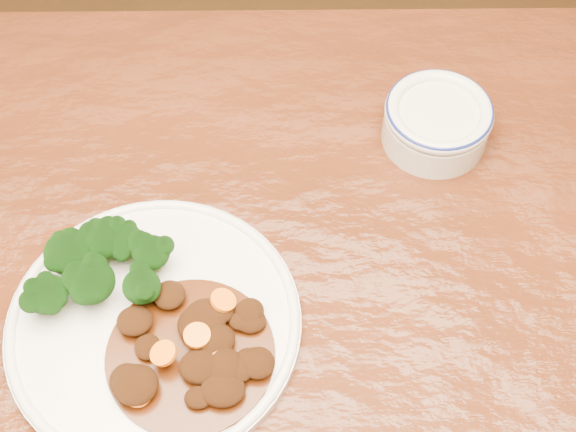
{
  "coord_description": "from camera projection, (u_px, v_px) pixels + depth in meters",
  "views": [
    {
      "loc": [
        0.01,
        -0.33,
        1.45
      ],
      "look_at": [
        0.04,
        0.12,
        0.77
      ],
      "focal_mm": 50.0,
      "sensor_mm": 36.0,
      "label": 1
    }
  ],
  "objects": [
    {
      "name": "dining_table",
      "position": [
        254.0,
        369.0,
        0.83
      ],
      "size": [
        1.55,
        0.98,
        0.75
      ],
      "rotation": [
        0.0,
        0.0,
        -0.05
      ],
      "color": "#50200E",
      "rests_on": "ground"
    },
    {
      "name": "dinner_plate",
      "position": [
        154.0,
        323.0,
        0.76
      ],
      "size": [
        0.28,
        0.28,
        0.02
      ],
      "rotation": [
        0.0,
        0.0,
        0.02
      ],
      "color": "white",
      "rests_on": "dining_table"
    },
    {
      "name": "dip_bowl",
      "position": [
        437.0,
        121.0,
        0.87
      ],
      "size": [
        0.12,
        0.12,
        0.05
      ],
      "rotation": [
        0.0,
        0.0,
        0.27
      ],
      "color": "beige",
      "rests_on": "dining_table"
    },
    {
      "name": "broccoli_florets",
      "position": [
        98.0,
        264.0,
        0.76
      ],
      "size": [
        0.13,
        0.1,
        0.05
      ],
      "color": "olive",
      "rests_on": "dinner_plate"
    },
    {
      "name": "mince_stew",
      "position": [
        194.0,
        351.0,
        0.73
      ],
      "size": [
        0.16,
        0.16,
        0.03
      ],
      "color": "#481D07",
      "rests_on": "dinner_plate"
    }
  ]
}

